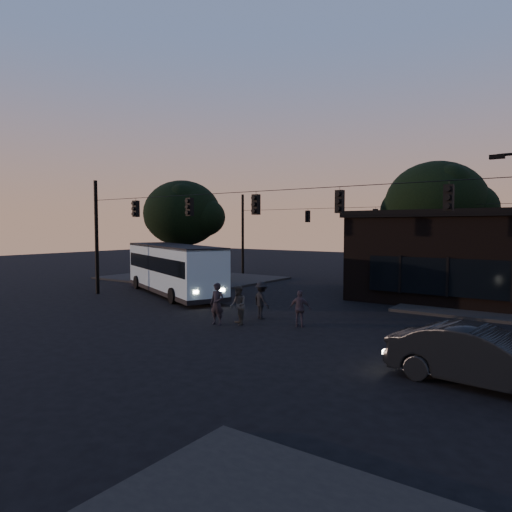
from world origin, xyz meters
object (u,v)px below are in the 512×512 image
Objects in this scene: building at (495,256)px; pedestrian_a at (217,304)px; pedestrian_b at (238,305)px; pedestrian_d at (262,300)px; car at (481,357)px; pedestrian_c at (300,309)px; bus at (173,267)px.

pedestrian_a is (-9.20, -14.73, -1.75)m from building.
pedestrian_d is (0.09, 1.75, 0.00)m from pedestrian_b.
pedestrian_b is 1.75m from pedestrian_d.
pedestrian_a reaches higher than car.
car is 8.71m from pedestrian_c.
pedestrian_c is at bearing 66.47° from pedestrian_b.
bus reaches higher than pedestrian_a.
pedestrian_d is at bearing -123.90° from building.
pedestrian_b is at bearing 10.96° from pedestrian_c.
pedestrian_a is 0.96m from pedestrian_b.
building reaches higher than pedestrian_b.
car is 2.78× the size of pedestrian_b.
building reaches higher than pedestrian_d.
pedestrian_a is at bearing -8.48° from bus.
pedestrian_d is at bearing 64.10° from pedestrian_a.
pedestrian_b reaches higher than pedestrian_c.
bus is 10.40m from pedestrian_b.
building is 8.06× the size of pedestrian_a.
car is 11.35m from pedestrian_a.
pedestrian_c is at bearing 7.19° from bus.
pedestrian_b is at bearing -3.53° from bus.
bus is 12.27m from pedestrian_c.
pedestrian_d is (-8.34, -12.42, -1.80)m from building.
bus is 20.92m from car.
car is at bearing -176.69° from pedestrian_d.
bus reaches higher than pedestrian_b.
pedestrian_a reaches higher than pedestrian_b.
pedestrian_b is 1.10× the size of pedestrian_c.
pedestrian_d is at bearing 73.47° from car.
pedestrian_a is at bearing 94.90° from pedestrian_d.
bus is at bearing -167.49° from pedestrian_b.
car is 2.62× the size of pedestrian_a.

